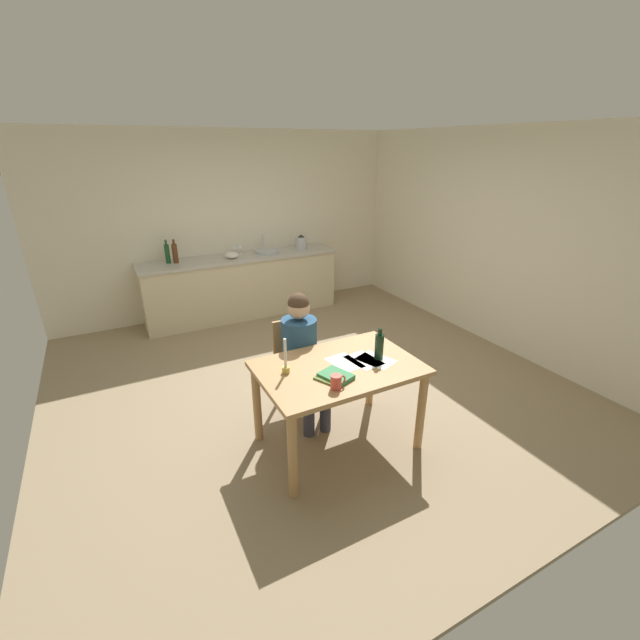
# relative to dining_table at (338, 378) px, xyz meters

# --- Properties ---
(ground_plane) EXTENTS (5.20, 5.20, 0.04)m
(ground_plane) POSITION_rel_dining_table_xyz_m (0.23, 1.02, -0.66)
(ground_plane) COLOR #937F60
(wall_back) EXTENTS (5.20, 0.12, 2.60)m
(wall_back) POSITION_rel_dining_table_xyz_m (0.23, 3.62, 0.66)
(wall_back) COLOR silver
(wall_back) RESTS_ON ground
(wall_right) EXTENTS (0.12, 5.20, 2.60)m
(wall_right) POSITION_rel_dining_table_xyz_m (2.83, 1.02, 0.66)
(wall_right) COLOR silver
(wall_right) RESTS_ON ground
(kitchen_counter) EXTENTS (2.84, 0.64, 0.90)m
(kitchen_counter) POSITION_rel_dining_table_xyz_m (0.23, 3.26, -0.19)
(kitchen_counter) COLOR beige
(kitchen_counter) RESTS_ON ground
(dining_table) EXTENTS (1.27, 0.85, 0.75)m
(dining_table) POSITION_rel_dining_table_xyz_m (0.00, 0.00, 0.00)
(dining_table) COLOR tan
(dining_table) RESTS_ON ground
(chair_at_table) EXTENTS (0.42, 0.42, 0.88)m
(chair_at_table) POSITION_rel_dining_table_xyz_m (-0.07, 0.67, -0.15)
(chair_at_table) COLOR tan
(chair_at_table) RESTS_ON ground
(person_seated) EXTENTS (0.33, 0.60, 1.19)m
(person_seated) POSITION_rel_dining_table_xyz_m (-0.07, 0.52, 0.04)
(person_seated) COLOR navy
(person_seated) RESTS_ON ground
(coffee_mug) EXTENTS (0.12, 0.08, 0.11)m
(coffee_mug) POSITION_rel_dining_table_xyz_m (-0.18, -0.28, 0.16)
(coffee_mug) COLOR #D84C3F
(coffee_mug) RESTS_ON dining_table
(candlestick) EXTENTS (0.06, 0.06, 0.29)m
(candlestick) POSITION_rel_dining_table_xyz_m (-0.41, 0.10, 0.19)
(candlestick) COLOR gold
(candlestick) RESTS_ON dining_table
(book_magazine) EXTENTS (0.24, 0.24, 0.02)m
(book_magazine) POSITION_rel_dining_table_xyz_m (-0.15, -0.13, 0.12)
(book_magazine) COLOR olive
(book_magazine) RESTS_ON dining_table
(book_cookery) EXTENTS (0.25, 0.28, 0.03)m
(book_cookery) POSITION_rel_dining_table_xyz_m (-0.11, -0.15, 0.13)
(book_cookery) COLOR #3C8753
(book_cookery) RESTS_ON dining_table
(paper_letter) EXTENTS (0.24, 0.31, 0.00)m
(paper_letter) POSITION_rel_dining_table_xyz_m (0.07, 0.02, 0.11)
(paper_letter) COLOR white
(paper_letter) RESTS_ON dining_table
(paper_bill) EXTENTS (0.30, 0.35, 0.00)m
(paper_bill) POSITION_rel_dining_table_xyz_m (0.32, -0.06, 0.11)
(paper_bill) COLOR white
(paper_bill) RESTS_ON dining_table
(paper_envelope) EXTENTS (0.25, 0.32, 0.00)m
(paper_envelope) POSITION_rel_dining_table_xyz_m (0.23, -0.02, 0.11)
(paper_envelope) COLOR white
(paper_envelope) RESTS_ON dining_table
(wine_bottle_on_table) EXTENTS (0.07, 0.07, 0.27)m
(wine_bottle_on_table) POSITION_rel_dining_table_xyz_m (0.35, -0.05, 0.23)
(wine_bottle_on_table) COLOR black
(wine_bottle_on_table) RESTS_ON dining_table
(sink_unit) EXTENTS (0.36, 0.36, 0.24)m
(sink_unit) POSITION_rel_dining_table_xyz_m (0.65, 3.26, 0.28)
(sink_unit) COLOR #B2B7BC
(sink_unit) RESTS_ON kitchen_counter
(bottle_oil) EXTENTS (0.06, 0.06, 0.32)m
(bottle_oil) POSITION_rel_dining_table_xyz_m (-0.75, 3.32, 0.39)
(bottle_oil) COLOR #194C23
(bottle_oil) RESTS_ON kitchen_counter
(bottle_vinegar) EXTENTS (0.07, 0.07, 0.32)m
(bottle_vinegar) POSITION_rel_dining_table_xyz_m (-0.65, 3.29, 0.39)
(bottle_vinegar) COLOR #593319
(bottle_vinegar) RESTS_ON kitchen_counter
(mixing_bowl) EXTENTS (0.19, 0.19, 0.09)m
(mixing_bowl) POSITION_rel_dining_table_xyz_m (0.09, 3.18, 0.30)
(mixing_bowl) COLOR white
(mixing_bowl) RESTS_ON kitchen_counter
(stovetop_kettle) EXTENTS (0.18, 0.18, 0.22)m
(stovetop_kettle) POSITION_rel_dining_table_xyz_m (1.21, 3.26, 0.36)
(stovetop_kettle) COLOR #B7BABF
(stovetop_kettle) RESTS_ON kitchen_counter
(wine_glass_near_sink) EXTENTS (0.07, 0.07, 0.15)m
(wine_glass_near_sink) POSITION_rel_dining_table_xyz_m (0.29, 3.41, 0.37)
(wine_glass_near_sink) COLOR silver
(wine_glass_near_sink) RESTS_ON kitchen_counter
(wine_glass_by_kettle) EXTENTS (0.07, 0.07, 0.15)m
(wine_glass_by_kettle) POSITION_rel_dining_table_xyz_m (0.20, 3.41, 0.37)
(wine_glass_by_kettle) COLOR silver
(wine_glass_by_kettle) RESTS_ON kitchen_counter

